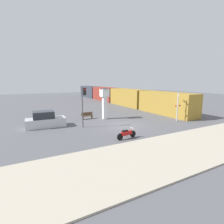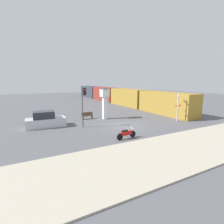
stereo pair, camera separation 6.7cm
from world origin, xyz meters
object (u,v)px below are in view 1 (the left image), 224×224
freight_train (115,95)px  traffic_light (83,100)px  bench (87,115)px  parked_car (45,120)px  clock_tower (105,98)px  motorcycle (127,134)px  railroad_crossing_signal (178,106)px

freight_train → traffic_light: 22.44m
bench → traffic_light: bearing=-114.9°
traffic_light → parked_car: size_ratio=1.04×
freight_train → parked_car: (-17.64, -15.42, -0.95)m
parked_car → clock_tower: bearing=8.6°
traffic_light → bench: size_ratio=2.80×
motorcycle → bench: (-0.22, 9.40, 0.05)m
freight_train → bench: 18.31m
freight_train → clock_tower: bearing=-124.0°
clock_tower → parked_car: (-7.70, -0.66, -2.07)m
bench → parked_car: 5.83m
freight_train → bench: (-12.07, -13.72, -1.21)m
motorcycle → parked_car: bearing=121.4°
motorcycle → bench: bench is taller
clock_tower → traffic_light: size_ratio=0.95×
clock_tower → parked_car: size_ratio=0.98×
clock_tower → bench: bearing=154.1°
freight_train → traffic_light: traffic_light is taller
motorcycle → railroad_crossing_signal: 9.77m
railroad_crossing_signal → freight_train: bearing=82.9°
motorcycle → parked_car: (-5.79, 7.71, 0.31)m
railroad_crossing_signal → bench: bearing=144.4°
clock_tower → traffic_light: 4.85m
motorcycle → parked_car: 9.65m
bench → freight_train: bearing=48.7°
railroad_crossing_signal → clock_tower: bearing=142.0°
clock_tower → bench: clock_tower is taller
railroad_crossing_signal → parked_car: railroad_crossing_signal is taller
parked_car → bench: bearing=20.7°
freight_train → motorcycle: bearing=-117.1°
bench → clock_tower: bearing=-25.9°
freight_train → parked_car: freight_train is taller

